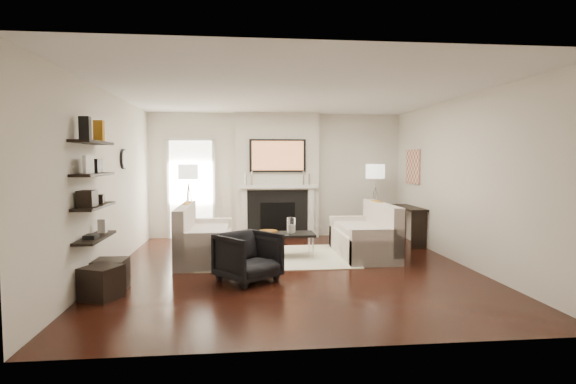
{
  "coord_description": "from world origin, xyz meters",
  "views": [
    {
      "loc": [
        -0.78,
        -6.84,
        1.67
      ],
      "look_at": [
        0.0,
        0.6,
        1.15
      ],
      "focal_mm": 28.0,
      "sensor_mm": 36.0,
      "label": 1
    }
  ],
  "objects": [
    {
      "name": "room_envelope",
      "position": [
        0.0,
        0.0,
        1.35
      ],
      "size": [
        6.0,
        6.0,
        6.0
      ],
      "color": "black",
      "rests_on": "ground"
    },
    {
      "name": "chimney_breast",
      "position": [
        0.0,
        2.88,
        1.35
      ],
      "size": [
        1.8,
        0.25,
        2.7
      ],
      "primitive_type": "cube",
      "color": "silver",
      "rests_on": "floor"
    },
    {
      "name": "fireplace_surround",
      "position": [
        0.0,
        2.74,
        0.52
      ],
      "size": [
        1.3,
        0.02,
        1.04
      ],
      "primitive_type": "cube",
      "color": "black",
      "rests_on": "floor"
    },
    {
      "name": "firebox",
      "position": [
        0.0,
        2.73,
        0.45
      ],
      "size": [
        0.75,
        0.02,
        0.65
      ],
      "primitive_type": "cube",
      "color": "black",
      "rests_on": "floor"
    },
    {
      "name": "mantel_pilaster_l",
      "position": [
        -0.72,
        2.71,
        0.55
      ],
      "size": [
        0.12,
        0.08,
        1.1
      ],
      "primitive_type": "cube",
      "color": "white",
      "rests_on": "floor"
    },
    {
      "name": "mantel_pilaster_r",
      "position": [
        0.72,
        2.71,
        0.55
      ],
      "size": [
        0.12,
        0.08,
        1.1
      ],
      "primitive_type": "cube",
      "color": "white",
      "rests_on": "floor"
    },
    {
      "name": "mantel_shelf",
      "position": [
        0.0,
        2.69,
        1.12
      ],
      "size": [
        1.7,
        0.18,
        0.07
      ],
      "primitive_type": "cube",
      "color": "white",
      "rests_on": "chimney_breast"
    },
    {
      "name": "tv_body",
      "position": [
        0.0,
        2.71,
        1.78
      ],
      "size": [
        1.2,
        0.06,
        0.7
      ],
      "primitive_type": "cube",
      "color": "black",
      "rests_on": "chimney_breast"
    },
    {
      "name": "tv_screen",
      "position": [
        0.0,
        2.68,
        1.78
      ],
      "size": [
        1.1,
        0.0,
        0.62
      ],
      "primitive_type": "cube",
      "color": "#BF723F",
      "rests_on": "tv_body"
    },
    {
      "name": "candlestick_l_tall",
      "position": [
        -0.55,
        2.7,
        1.3
      ],
      "size": [
        0.04,
        0.04,
        0.3
      ],
      "primitive_type": "cylinder",
      "color": "silver",
      "rests_on": "mantel_shelf"
    },
    {
      "name": "candlestick_l_short",
      "position": [
        -0.68,
        2.7,
        1.27
      ],
      "size": [
        0.04,
        0.04,
        0.24
      ],
      "primitive_type": "cylinder",
      "color": "silver",
      "rests_on": "mantel_shelf"
    },
    {
      "name": "candlestick_r_tall",
      "position": [
        0.55,
        2.7,
        1.3
      ],
      "size": [
        0.04,
        0.04,
        0.3
      ],
      "primitive_type": "cylinder",
      "color": "silver",
      "rests_on": "mantel_shelf"
    },
    {
      "name": "candlestick_r_short",
      "position": [
        0.68,
        2.7,
        1.27
      ],
      "size": [
        0.04,
        0.04,
        0.24
      ],
      "primitive_type": "cylinder",
      "color": "silver",
      "rests_on": "mantel_shelf"
    },
    {
      "name": "hallway_panel",
      "position": [
        -1.85,
        2.98,
        1.05
      ],
      "size": [
        0.9,
        0.02,
        2.1
      ],
      "primitive_type": "cube",
      "color": "white",
      "rests_on": "floor"
    },
    {
      "name": "door_trim_l",
      "position": [
        -2.33,
        2.96,
        1.05
      ],
      "size": [
        0.06,
        0.06,
        2.16
      ],
      "primitive_type": "cube",
      "color": "white",
      "rests_on": "floor"
    },
    {
      "name": "door_trim_r",
      "position": [
        -1.37,
        2.96,
        1.05
      ],
      "size": [
        0.06,
        0.06,
        2.16
      ],
      "primitive_type": "cube",
      "color": "white",
      "rests_on": "floor"
    },
    {
      "name": "door_trim_top",
      "position": [
        -1.85,
        2.96,
        2.13
      ],
      "size": [
        1.02,
        0.06,
        0.06
      ],
      "primitive_type": "cube",
      "color": "white",
      "rests_on": "wall_back"
    },
    {
      "name": "rug",
      "position": [
        -0.19,
        0.84,
        0.01
      ],
      "size": [
        2.6,
        2.0,
        0.01
      ],
      "primitive_type": "cube",
      "color": "beige",
      "rests_on": "floor"
    },
    {
      "name": "loveseat_left_base",
      "position": [
        -1.38,
        0.76,
        0.21
      ],
      "size": [
        0.85,
        1.8,
        0.42
      ],
      "primitive_type": "cube",
      "color": "beige",
      "rests_on": "floor"
    },
    {
      "name": "loveseat_left_back",
      "position": [
        -1.72,
        0.76,
        0.53
      ],
      "size": [
        0.18,
        1.8,
        0.8
      ],
      "primitive_type": "cube",
      "color": "beige",
      "rests_on": "floor"
    },
    {
      "name": "loveseat_left_arm_n",
      "position": [
        -1.38,
        -0.05,
        0.3
      ],
      "size": [
        0.85,
        0.18,
        0.6
      ],
      "primitive_type": "cube",
      "color": "beige",
      "rests_on": "floor"
    },
    {
      "name": "loveseat_left_arm_s",
      "position": [
        -1.38,
        1.57,
        0.3
      ],
      "size": [
        0.85,
        0.18,
        0.6
      ],
      "primitive_type": "cube",
      "color": "beige",
      "rests_on": "floor"
    },
    {
      "name": "loveseat_left_cushion",
      "position": [
        -1.33,
        0.76,
        0.47
      ],
      "size": [
        0.63,
        1.44,
        0.1
      ],
      "primitive_type": "cube",
      "color": "beige",
      "rests_on": "loveseat_left_base"
    },
    {
      "name": "pillow_left_orange",
      "position": [
        -1.72,
        1.06,
        0.73
      ],
      "size": [
        0.1,
        0.42,
        0.42
      ],
      "primitive_type": "cube",
      "color": "#B17015",
      "rests_on": "loveseat_left_cushion"
    },
    {
      "name": "pillow_left_charcoal",
      "position": [
        -1.72,
        0.46,
        0.72
      ],
      "size": [
        0.1,
        0.4,
        0.4
      ],
      "primitive_type": "cube",
      "color": "black",
      "rests_on": "loveseat_left_cushion"
    },
    {
      "name": "loveseat_right_base",
      "position": [
        1.35,
        0.82,
        0.21
      ],
      "size": [
        0.85,
        1.8,
        0.42
      ],
      "primitive_type": "cube",
      "color": "beige",
      "rests_on": "floor"
    },
    {
      "name": "loveseat_right_back",
      "position": [
        1.69,
        0.82,
        0.53
      ],
      "size": [
        0.18,
        1.8,
        0.8
      ],
      "primitive_type": "cube",
      "color": "beige",
      "rests_on": "floor"
    },
    {
      "name": "loveseat_right_arm_n",
      "position": [
        1.35,
        0.01,
        0.3
      ],
      "size": [
        0.85,
        0.18,
        0.6
      ],
      "primitive_type": "cube",
      "color": "beige",
      "rests_on": "floor"
    },
    {
      "name": "loveseat_right_arm_s",
      "position": [
        1.35,
        1.63,
        0.3
      ],
      "size": [
        0.85,
        0.18,
        0.6
      ],
      "primitive_type": "cube",
      "color": "beige",
      "rests_on": "floor"
    },
    {
      "name": "loveseat_right_cushion",
      "position": [
        1.3,
        0.82,
        0.47
      ],
      "size": [
        0.63,
        1.44,
        0.1
      ],
      "primitive_type": "cube",
      "color": "beige",
      "rests_on": "loveseat_right_base"
    },
    {
      "name": "pillow_right_orange",
      "position": [
        1.69,
        1.12,
        0.73
      ],
      "size": [
        0.1,
        0.42,
        0.42
      ],
      "primitive_type": "cube",
      "color": "#B17015",
      "rests_on": "loveseat_right_cushion"
    },
    {
      "name": "pillow_right_charcoal",
      "position": [
        1.69,
        0.52,
        0.72
      ],
      "size": [
        0.1,
        0.4,
        0.4
      ],
      "primitive_type": "cube",
      "color": "black",
      "rests_on": "loveseat_right_cushion"
    },
    {
      "name": "coffee_table",
      "position": [
        -0.07,
        0.81,
        0.4
      ],
      "size": [
        1.1,
        0.55,
        0.04
      ],
      "primitive_type": "cube",
      "color": "black",
      "rests_on": "floor"
    },
    {
      "name": "coffee_leg_nw",
      "position": [
        -0.57,
        0.59,
        0.19
      ],
      "size": [
        0.02,
        0.02,
        0.38
      ],
      "primitive_type": "cylinder",
      "color": "silver",
      "rests_on": "floor"
    },
    {
      "name": "coffee_leg_ne",
      "position": [
        0.43,
        0.59,
        0.19
      ],
      "size": [
        0.02,
        0.02,
        0.38
      ],
      "primitive_type": "cylinder",
      "color": "silver",
      "rests_on": "floor"
    },
    {
      "name": "coffee_leg_sw",
      "position": [
        -0.57,
        1.03,
        0.19
      ],
      "size": [
        0.02,
        0.02,
        0.38
      ],
      "primitive_type": "cylinder",
      "color": "silver",
      "rests_on": "floor"
    },
    {
      "name": "coffee_leg_se",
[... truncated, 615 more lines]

